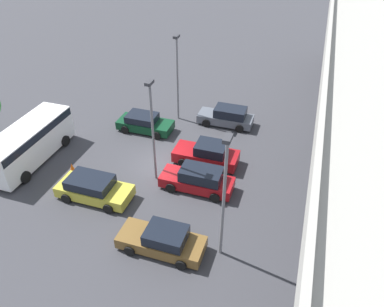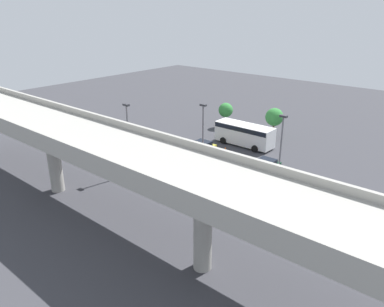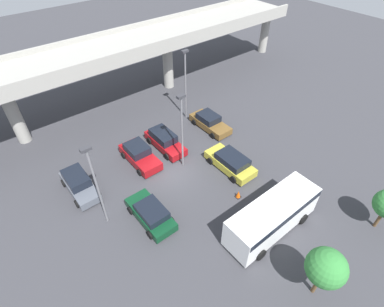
% 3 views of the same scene
% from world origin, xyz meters
% --- Properties ---
extents(ground_plane, '(113.63, 113.63, 0.00)m').
position_xyz_m(ground_plane, '(0.00, 0.00, 0.00)').
color(ground_plane, '#38383D').
extents(highway_overpass, '(54.24, 6.32, 7.44)m').
position_xyz_m(highway_overpass, '(-0.00, 12.99, 6.13)').
color(highway_overpass, '#9E9B93').
rests_on(highway_overpass, ground_plane).
extents(parked_car_0, '(2.03, 4.59, 1.59)m').
position_xyz_m(parked_car_0, '(-7.20, 3.17, 0.75)').
color(parked_car_0, '#515660').
rests_on(parked_car_0, ground_plane).
extents(parked_car_1, '(2.15, 4.50, 1.42)m').
position_xyz_m(parked_car_1, '(-4.17, -3.05, 0.68)').
color(parked_car_1, '#0C381E').
rests_on(parked_car_1, ground_plane).
extents(parked_car_2, '(2.17, 4.66, 1.68)m').
position_xyz_m(parked_car_2, '(-1.44, 3.12, 0.76)').
color(parked_car_2, maroon).
rests_on(parked_car_2, ground_plane).
extents(parked_car_3, '(2.01, 4.84, 1.64)m').
position_xyz_m(parked_car_3, '(1.52, 3.37, 0.78)').
color(parked_car_3, maroon).
rests_on(parked_car_3, ground_plane).
extents(parked_car_4, '(2.26, 4.82, 1.51)m').
position_xyz_m(parked_car_4, '(4.41, -2.76, 0.73)').
color(parked_car_4, gold).
rests_on(parked_car_4, ground_plane).
extents(parked_car_5, '(2.11, 4.80, 1.50)m').
position_xyz_m(parked_car_5, '(7.02, 3.06, 0.68)').
color(parked_car_5, brown).
rests_on(parked_car_5, ground_plane).
extents(shuttle_bus, '(7.58, 2.71, 2.71)m').
position_xyz_m(shuttle_bus, '(2.20, -9.19, 1.61)').
color(shuttle_bus, white).
rests_on(shuttle_bus, ground_plane).
extents(lamp_post_near_aisle, '(0.70, 0.35, 7.24)m').
position_xyz_m(lamp_post_near_aisle, '(1.35, 0.26, 4.29)').
color(lamp_post_near_aisle, slate).
rests_on(lamp_post_near_aisle, ground_plane).
extents(lamp_post_mid_lot, '(0.70, 0.35, 7.27)m').
position_xyz_m(lamp_post_mid_lot, '(-6.87, -1.08, 4.31)').
color(lamp_post_mid_lot, slate).
rests_on(lamp_post_mid_lot, ground_plane).
extents(lamp_post_by_overpass, '(0.70, 0.35, 7.58)m').
position_xyz_m(lamp_post_by_overpass, '(6.27, 6.15, 4.47)').
color(lamp_post_by_overpass, slate).
rests_on(lamp_post_by_overpass, ground_plane).
extents(traffic_cone, '(0.44, 0.44, 0.70)m').
position_xyz_m(traffic_cone, '(2.55, -5.61, 0.33)').
color(traffic_cone, black).
rests_on(traffic_cone, ground_plane).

